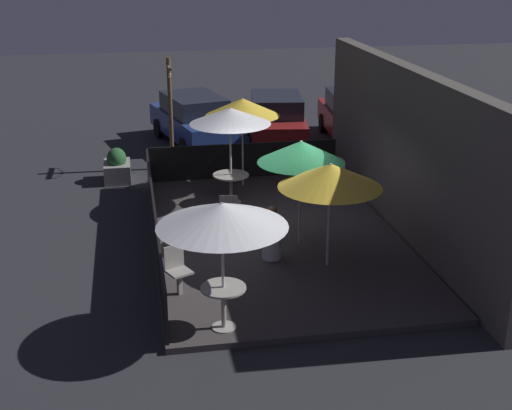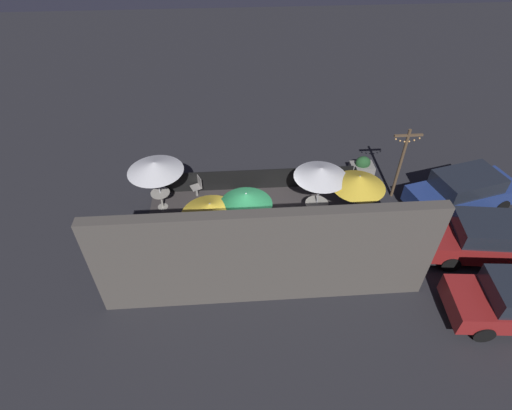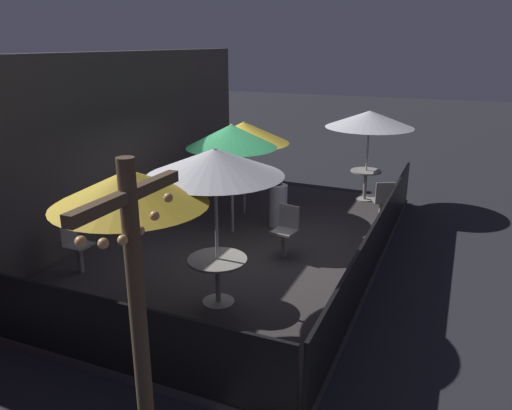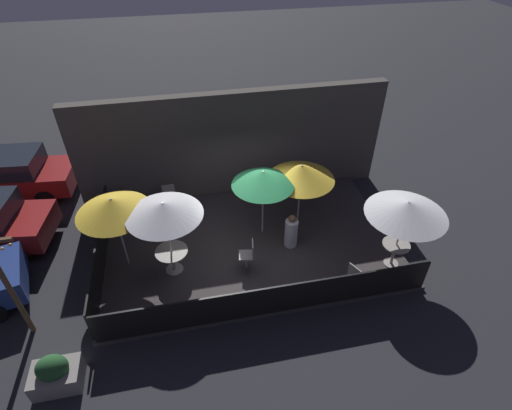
{
  "view_description": "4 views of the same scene",
  "coord_description": "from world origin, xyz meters",
  "px_view_note": "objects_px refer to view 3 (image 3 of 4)",
  "views": [
    {
      "loc": [
        14.18,
        -2.98,
        6.14
      ],
      "look_at": [
        0.35,
        -0.5,
        0.99
      ],
      "focal_mm": 50.0,
      "sensor_mm": 36.0,
      "label": 1
    },
    {
      "loc": [
        0.85,
        10.7,
        10.91
      ],
      "look_at": [
        0.09,
        -0.15,
        1.32
      ],
      "focal_mm": 28.0,
      "sensor_mm": 36.0,
      "label": 2
    },
    {
      "loc": [
        -8.29,
        -3.81,
        3.89
      ],
      "look_at": [
        -0.14,
        -0.37,
        0.99
      ],
      "focal_mm": 35.0,
      "sensor_mm": 36.0,
      "label": 3
    },
    {
      "loc": [
        -1.59,
        -8.66,
        8.48
      ],
      "look_at": [
        0.26,
        0.37,
        1.23
      ],
      "focal_mm": 28.0,
      "sensor_mm": 36.0,
      "label": 4
    }
  ],
  "objects_px": {
    "dining_table_1": "(366,177)",
    "patio_chair_0": "(383,200)",
    "patio_umbrella_1": "(370,119)",
    "light_post": "(141,348)",
    "patio_umbrella_2": "(244,132)",
    "patio_umbrella_4": "(129,188)",
    "patio_chair_1": "(286,229)",
    "patio_chair_2": "(75,243)",
    "patio_umbrella_3": "(231,136)",
    "patron_0": "(278,204)",
    "patio_umbrella_0": "(215,162)",
    "dining_table_0": "(218,268)"
  },
  "relations": [
    {
      "from": "patio_umbrella_3",
      "to": "patio_umbrella_4",
      "type": "bearing_deg",
      "value": -171.95
    },
    {
      "from": "patio_umbrella_1",
      "to": "patron_0",
      "type": "bearing_deg",
      "value": 152.93
    },
    {
      "from": "patio_chair_1",
      "to": "patio_chair_0",
      "type": "bearing_deg",
      "value": 162.72
    },
    {
      "from": "patio_umbrella_4",
      "to": "patio_umbrella_1",
      "type": "bearing_deg",
      "value": -11.6
    },
    {
      "from": "patio_umbrella_4",
      "to": "patio_chair_0",
      "type": "distance_m",
      "value": 6.52
    },
    {
      "from": "patio_umbrella_2",
      "to": "patio_chair_2",
      "type": "height_order",
      "value": "patio_umbrella_2"
    },
    {
      "from": "patio_umbrella_2",
      "to": "patio_umbrella_4",
      "type": "distance_m",
      "value": 5.33
    },
    {
      "from": "patio_chair_0",
      "to": "light_post",
      "type": "bearing_deg",
      "value": 151.85
    },
    {
      "from": "patio_chair_0",
      "to": "patio_umbrella_2",
      "type": "bearing_deg",
      "value": 77.75
    },
    {
      "from": "patio_chair_1",
      "to": "patio_chair_2",
      "type": "bearing_deg",
      "value": -46.67
    },
    {
      "from": "patio_chair_0",
      "to": "dining_table_1",
      "type": "bearing_deg",
      "value": 0.0
    },
    {
      "from": "patio_chair_2",
      "to": "patio_umbrella_3",
      "type": "bearing_deg",
      "value": 59.43
    },
    {
      "from": "patio_umbrella_3",
      "to": "dining_table_1",
      "type": "height_order",
      "value": "patio_umbrella_3"
    },
    {
      "from": "patio_umbrella_2",
      "to": "light_post",
      "type": "relative_size",
      "value": 0.66
    },
    {
      "from": "patio_chair_1",
      "to": "patio_chair_2",
      "type": "height_order",
      "value": "patio_chair_2"
    },
    {
      "from": "patio_umbrella_4",
      "to": "light_post",
      "type": "xyz_separation_m",
      "value": [
        -2.23,
        -1.71,
        -0.4
      ]
    },
    {
      "from": "patio_umbrella_3",
      "to": "patio_chair_2",
      "type": "height_order",
      "value": "patio_umbrella_3"
    },
    {
      "from": "patio_umbrella_2",
      "to": "light_post",
      "type": "height_order",
      "value": "light_post"
    },
    {
      "from": "patio_umbrella_2",
      "to": "patio_chair_1",
      "type": "xyz_separation_m",
      "value": [
        -1.92,
        -1.7,
        -1.35
      ]
    },
    {
      "from": "patio_umbrella_0",
      "to": "dining_table_1",
      "type": "height_order",
      "value": "patio_umbrella_0"
    },
    {
      "from": "dining_table_0",
      "to": "dining_table_1",
      "type": "height_order",
      "value": "dining_table_1"
    },
    {
      "from": "patio_chair_0",
      "to": "patio_chair_2",
      "type": "xyz_separation_m",
      "value": [
        -4.65,
        4.38,
        0.04
      ]
    },
    {
      "from": "patio_umbrella_1",
      "to": "patio_chair_2",
      "type": "bearing_deg",
      "value": 148.45
    },
    {
      "from": "patio_umbrella_1",
      "to": "patio_chair_2",
      "type": "height_order",
      "value": "patio_umbrella_1"
    },
    {
      "from": "patio_umbrella_0",
      "to": "patio_umbrella_3",
      "type": "distance_m",
      "value": 2.97
    },
    {
      "from": "dining_table_0",
      "to": "patio_chair_1",
      "type": "xyz_separation_m",
      "value": [
        2.06,
        -0.35,
        -0.05
      ]
    },
    {
      "from": "patio_umbrella_4",
      "to": "patio_chair_1",
      "type": "bearing_deg",
      "value": -14.25
    },
    {
      "from": "patio_chair_0",
      "to": "patio_chair_1",
      "type": "bearing_deg",
      "value": 128.19
    },
    {
      "from": "patio_umbrella_1",
      "to": "light_post",
      "type": "xyz_separation_m",
      "value": [
        -9.58,
        -0.2,
        -0.32
      ]
    },
    {
      "from": "patio_umbrella_0",
      "to": "patio_umbrella_1",
      "type": "relative_size",
      "value": 1.07
    },
    {
      "from": "patio_umbrella_1",
      "to": "patio_umbrella_2",
      "type": "relative_size",
      "value": 1.05
    },
    {
      "from": "dining_table_1",
      "to": "patio_umbrella_3",
      "type": "bearing_deg",
      "value": 147.87
    },
    {
      "from": "dining_table_0",
      "to": "patio_umbrella_3",
      "type": "bearing_deg",
      "value": 21.19
    },
    {
      "from": "patio_umbrella_4",
      "to": "patio_chair_2",
      "type": "relative_size",
      "value": 2.44
    },
    {
      "from": "patio_umbrella_0",
      "to": "patio_umbrella_2",
      "type": "relative_size",
      "value": 1.13
    },
    {
      "from": "patio_chair_2",
      "to": "patio_chair_0",
      "type": "bearing_deg",
      "value": 47.0
    },
    {
      "from": "patio_umbrella_2",
      "to": "patio_chair_2",
      "type": "distance_m",
      "value": 4.41
    },
    {
      "from": "patio_chair_0",
      "to": "light_post",
      "type": "xyz_separation_m",
      "value": [
        -8.17,
        0.45,
        1.21
      ]
    },
    {
      "from": "dining_table_1",
      "to": "patio_chair_2",
      "type": "bearing_deg",
      "value": 148.45
    },
    {
      "from": "dining_table_0",
      "to": "patron_0",
      "type": "height_order",
      "value": "patron_0"
    },
    {
      "from": "patio_umbrella_3",
      "to": "patio_umbrella_1",
      "type": "bearing_deg",
      "value": -32.13
    },
    {
      "from": "patio_chair_2",
      "to": "light_post",
      "type": "bearing_deg",
      "value": -41.6
    },
    {
      "from": "patio_umbrella_2",
      "to": "patio_umbrella_3",
      "type": "relative_size",
      "value": 0.94
    },
    {
      "from": "patio_umbrella_4",
      "to": "patio_chair_0",
      "type": "bearing_deg",
      "value": -20.03
    },
    {
      "from": "patio_umbrella_0",
      "to": "patio_chair_2",
      "type": "xyz_separation_m",
      "value": [
        0.01,
        2.71,
        -1.65
      ]
    },
    {
      "from": "patio_umbrella_0",
      "to": "light_post",
      "type": "relative_size",
      "value": 0.74
    },
    {
      "from": "patio_umbrella_2",
      "to": "patron_0",
      "type": "relative_size",
      "value": 1.87
    },
    {
      "from": "dining_table_1",
      "to": "patio_chair_0",
      "type": "relative_size",
      "value": 0.84
    },
    {
      "from": "patio_umbrella_3",
      "to": "patron_0",
      "type": "bearing_deg",
      "value": -46.78
    },
    {
      "from": "patio_umbrella_1",
      "to": "patio_umbrella_2",
      "type": "distance_m",
      "value": 3.16
    }
  ]
}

